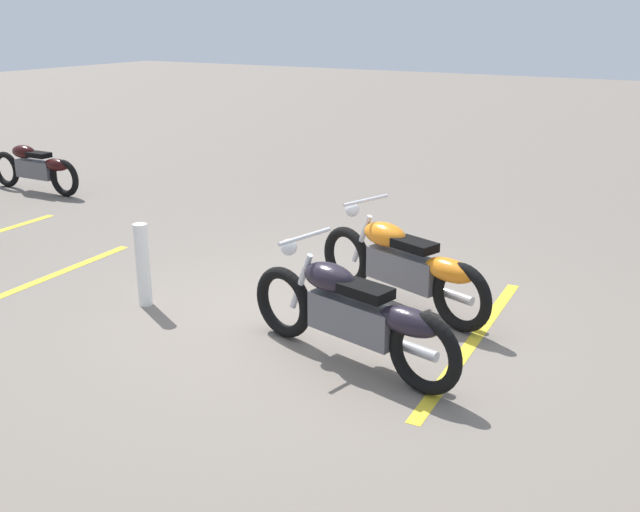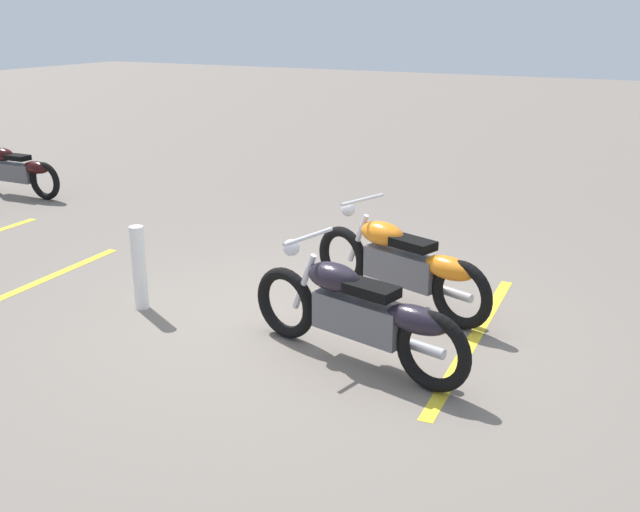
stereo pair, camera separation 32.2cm
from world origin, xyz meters
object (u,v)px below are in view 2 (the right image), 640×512
at_px(motorcycle_bright_foreground, 403,264).
at_px(motorcycle_row_far_left, 15,170).
at_px(motorcycle_dark_foreground, 359,313).
at_px(bollard_post, 139,268).

relative_size(motorcycle_bright_foreground, motorcycle_row_far_left, 1.06).
bearing_deg(motorcycle_dark_foreground, bollard_post, 10.14).
xyz_separation_m(motorcycle_dark_foreground, motorcycle_row_far_left, (7.47, -2.95, -0.05)).
xyz_separation_m(motorcycle_bright_foreground, bollard_post, (2.32, 1.23, -0.03)).
bearing_deg(motorcycle_bright_foreground, motorcycle_row_far_left, 6.39).
height_order(motorcycle_bright_foreground, bollard_post, motorcycle_bright_foreground).
xyz_separation_m(motorcycle_row_far_left, bollard_post, (-5.02, 2.84, 0.01)).
bearing_deg(motorcycle_row_far_left, motorcycle_bright_foreground, 167.25).
distance_m(motorcycle_row_far_left, bollard_post, 5.76).
bearing_deg(motorcycle_bright_foreground, motorcycle_dark_foreground, 114.45).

